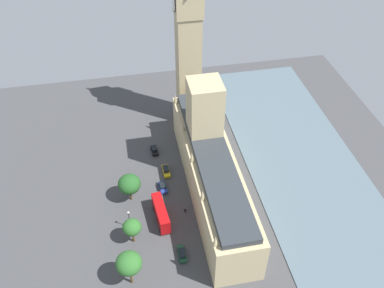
{
  "coord_description": "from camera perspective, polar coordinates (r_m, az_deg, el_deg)",
  "views": [
    {
      "loc": [
        17.73,
        73.73,
        85.84
      ],
      "look_at": [
        1.0,
        -11.94,
        7.52
      ],
      "focal_mm": 39.06,
      "sensor_mm": 36.0,
      "label": 1
    }
  ],
  "objects": [
    {
      "name": "ground_plane",
      "position": [
        114.54,
        1.65,
        -6.67
      ],
      "size": [
        126.07,
        126.07,
        0.0
      ],
      "primitive_type": "plane",
      "color": "#424244"
    },
    {
      "name": "river_thames",
      "position": [
        122.97,
        15.77,
        -4.33
      ],
      "size": [
        32.46,
        113.46,
        0.25
      ],
      "primitive_type": "cube",
      "color": "slate",
      "rests_on": "ground"
    },
    {
      "name": "parliament_building",
      "position": [
        110.1,
        2.53,
        -2.92
      ],
      "size": [
        11.75,
        56.07,
        28.71
      ],
      "color": "tan",
      "rests_on": "ground"
    },
    {
      "name": "clock_tower",
      "position": [
        123.54,
        -0.53,
        14.5
      ],
      "size": [
        7.86,
        7.86,
        56.09
      ],
      "color": "tan",
      "rests_on": "ground"
    },
    {
      "name": "car_black_near_tower",
      "position": [
        125.77,
        -5.17,
        -0.8
      ],
      "size": [
        2.11,
        4.37,
        1.74
      ],
      "rotation": [
        0.0,
        0.0,
        0.09
      ],
      "color": "black",
      "rests_on": "ground"
    },
    {
      "name": "car_yellow_cab_trailing",
      "position": [
        119.23,
        -3.58,
        -3.64
      ],
      "size": [
        2.0,
        4.82,
        1.74
      ],
      "rotation": [
        0.0,
        0.0,
        0.03
      ],
      "color": "gold",
      "rests_on": "ground"
    },
    {
      "name": "car_blue_opposite_hall",
      "position": [
        115.0,
        -4.01,
        -5.86
      ],
      "size": [
        2.26,
        4.41,
        1.74
      ],
      "rotation": [
        0.0,
        0.0,
        0.1
      ],
      "color": "navy",
      "rests_on": "ground"
    },
    {
      "name": "double_decker_bus_midblock",
      "position": [
        106.92,
        -4.28,
        -9.37
      ],
      "size": [
        3.54,
        10.7,
        4.75
      ],
      "rotation": [
        0.0,
        0.0,
        3.24
      ],
      "color": "#B20C0F",
      "rests_on": "ground"
    },
    {
      "name": "car_dark_green_kerbside",
      "position": [
        101.74,
        -1.39,
        -14.74
      ],
      "size": [
        1.84,
        4.59,
        1.74
      ],
      "rotation": [
        0.0,
        0.0,
        3.15
      ],
      "color": "#19472D",
      "rests_on": "ground"
    },
    {
      "name": "pedestrian_corner",
      "position": [
        109.68,
        -0.92,
        -9.01
      ],
      "size": [
        0.68,
        0.61,
        1.62
      ],
      "rotation": [
        0.0,
        0.0,
        4.21
      ],
      "color": "black",
      "rests_on": "ground"
    },
    {
      "name": "plane_tree_by_river_gate",
      "position": [
        101.43,
        -8.21,
        -11.2
      ],
      "size": [
        4.52,
        4.52,
        7.39
      ],
      "color": "brown",
      "rests_on": "ground"
    },
    {
      "name": "plane_tree_leading",
      "position": [
        93.41,
        -8.63,
        -15.82
      ],
      "size": [
        5.74,
        5.74,
        10.03
      ],
      "color": "brown",
      "rests_on": "ground"
    },
    {
      "name": "plane_tree_under_trees",
      "position": [
        109.84,
        -8.55,
        -5.44
      ],
      "size": [
        5.94,
        5.94,
        8.42
      ],
      "color": "brown",
      "rests_on": "ground"
    },
    {
      "name": "street_lamp_far_end",
      "position": [
        104.88,
        -8.61,
        -9.79
      ],
      "size": [
        0.56,
        0.56,
        6.18
      ],
      "color": "black",
      "rests_on": "ground"
    },
    {
      "name": "street_lamp_slot_10",
      "position": [
        103.13,
        -8.16,
        -10.97
      ],
      "size": [
        0.56,
        0.56,
        6.14
      ],
      "color": "black",
      "rests_on": "ground"
    }
  ]
}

